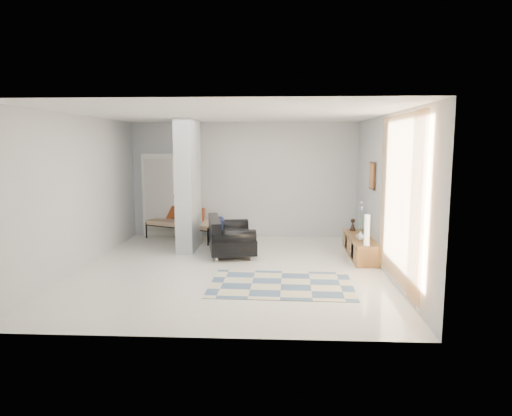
{
  "coord_description": "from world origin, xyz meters",
  "views": [
    {
      "loc": [
        0.85,
        -8.11,
        2.29
      ],
      "look_at": [
        0.41,
        0.6,
        1.05
      ],
      "focal_mm": 32.0,
      "sensor_mm": 36.0,
      "label": 1
    }
  ],
  "objects": [
    {
      "name": "bronze_figurine",
      "position": [
        2.47,
        1.78,
        0.53
      ],
      "size": [
        0.15,
        0.15,
        0.26
      ],
      "primitive_type": null,
      "rotation": [
        0.0,
        0.0,
        0.14
      ],
      "color": "black",
      "rests_on": "media_console"
    },
    {
      "name": "wall_right",
      "position": [
        2.75,
        0.0,
        1.4
      ],
      "size": [
        0.0,
        6.0,
        6.0
      ],
      "primitive_type": "plane",
      "rotation": [
        1.57,
        0.0,
        -1.57
      ],
      "color": "#BABCBF",
      "rests_on": "ground"
    },
    {
      "name": "area_rug",
      "position": [
        0.9,
        -0.9,
        0.01
      ],
      "size": [
        2.36,
        1.6,
        0.01
      ],
      "primitive_type": "cube",
      "rotation": [
        0.0,
        0.0,
        -0.02
      ],
      "color": "#C2BB94",
      "rests_on": "floor"
    },
    {
      "name": "wall_front",
      "position": [
        0.0,
        -3.0,
        1.4
      ],
      "size": [
        6.0,
        0.0,
        6.0
      ],
      "primitive_type": "plane",
      "rotation": [
        -1.57,
        0.0,
        0.0
      ],
      "color": "#BABCBF",
      "rests_on": "ground"
    },
    {
      "name": "wall_left",
      "position": [
        -2.75,
        0.0,
        1.4
      ],
      "size": [
        0.0,
        6.0,
        6.0
      ],
      "primitive_type": "plane",
      "rotation": [
        1.57,
        0.0,
        1.57
      ],
      "color": "#BABCBF",
      "rests_on": "ground"
    },
    {
      "name": "floor",
      "position": [
        0.0,
        0.0,
        0.0
      ],
      "size": [
        6.0,
        6.0,
        0.0
      ],
      "primitive_type": "plane",
      "color": "silver",
      "rests_on": "ground"
    },
    {
      "name": "wall_art",
      "position": [
        2.72,
        1.1,
        1.65
      ],
      "size": [
        0.04,
        0.45,
        0.55
      ],
      "primitive_type": "cube",
      "color": "#3F2411",
      "rests_on": "wall_right"
    },
    {
      "name": "loveseat",
      "position": [
        -0.19,
        1.19,
        0.36
      ],
      "size": [
        1.16,
        1.66,
        0.76
      ],
      "rotation": [
        0.0,
        0.0,
        0.19
      ],
      "color": "silver",
      "rests_on": "floor"
    },
    {
      "name": "hallway_door",
      "position": [
        -2.1,
        2.96,
        1.02
      ],
      "size": [
        0.85,
        0.06,
        2.04
      ],
      "primitive_type": "cube",
      "color": "white",
      "rests_on": "floor"
    },
    {
      "name": "wall_back",
      "position": [
        0.0,
        3.0,
        1.4
      ],
      "size": [
        6.0,
        0.0,
        6.0
      ],
      "primitive_type": "plane",
      "rotation": [
        1.57,
        0.0,
        0.0
      ],
      "color": "#BABCBF",
      "rests_on": "ground"
    },
    {
      "name": "cylinder_lamp",
      "position": [
        2.5,
        0.33,
        0.69
      ],
      "size": [
        0.11,
        0.11,
        0.58
      ],
      "primitive_type": "cylinder",
      "color": "silver",
      "rests_on": "media_console"
    },
    {
      "name": "daybed",
      "position": [
        -1.41,
        2.63,
        0.41
      ],
      "size": [
        1.96,
        1.43,
        0.77
      ],
      "rotation": [
        0.0,
        0.0,
        -0.42
      ],
      "color": "black",
      "rests_on": "floor"
    },
    {
      "name": "curtain",
      "position": [
        2.67,
        -1.15,
        1.45
      ],
      "size": [
        0.0,
        2.55,
        2.55
      ],
      "primitive_type": "plane",
      "rotation": [
        1.57,
        0.0,
        1.57
      ],
      "color": "orange",
      "rests_on": "wall_right"
    },
    {
      "name": "partition_column",
      "position": [
        -1.1,
        1.6,
        1.4
      ],
      "size": [
        0.35,
        1.2,
        2.8
      ],
      "primitive_type": "cube",
      "color": "#ACB2B4",
      "rests_on": "floor"
    },
    {
      "name": "vase",
      "position": [
        2.47,
        0.81,
        0.49
      ],
      "size": [
        0.19,
        0.19,
        0.18
      ],
      "primitive_type": "imported",
      "rotation": [
        0.0,
        0.0,
        -0.1
      ],
      "color": "white",
      "rests_on": "media_console"
    },
    {
      "name": "media_console",
      "position": [
        2.52,
        1.1,
        0.2
      ],
      "size": [
        0.45,
        1.86,
        0.8
      ],
      "color": "brown",
      "rests_on": "floor"
    },
    {
      "name": "ceiling",
      "position": [
        0.0,
        0.0,
        2.8
      ],
      "size": [
        6.0,
        6.0,
        0.0
      ],
      "primitive_type": "plane",
      "rotation": [
        3.14,
        0.0,
        0.0
      ],
      "color": "white",
      "rests_on": "wall_back"
    }
  ]
}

